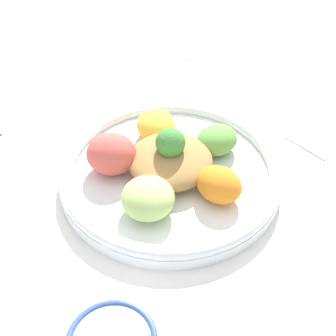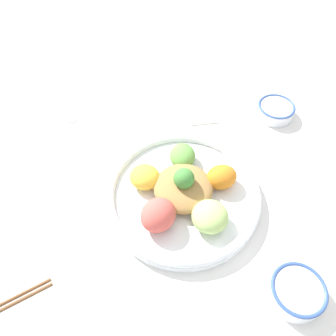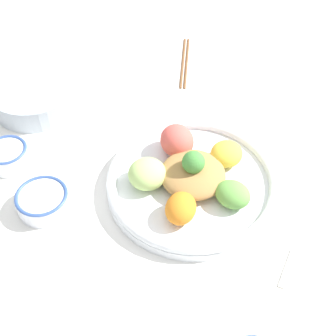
% 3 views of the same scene
% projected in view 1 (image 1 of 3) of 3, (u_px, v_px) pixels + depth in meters
% --- Properties ---
extents(ground_plane, '(2.40, 2.40, 0.00)m').
position_uv_depth(ground_plane, '(188.00, 183.00, 0.73)').
color(ground_plane, white).
extents(salad_platter, '(0.34, 0.34, 0.10)m').
position_uv_depth(salad_platter, '(169.00, 169.00, 0.72)').
color(salad_platter, white).
rests_on(salad_platter, ground_plane).
extents(serving_spoon_main, '(0.04, 0.13, 0.01)m').
position_uv_depth(serving_spoon_main, '(327.00, 158.00, 0.77)').
color(serving_spoon_main, beige).
rests_on(serving_spoon_main, ground_plane).
extents(serving_spoon_extra, '(0.08, 0.12, 0.01)m').
position_uv_depth(serving_spoon_extra, '(188.00, 60.00, 1.01)').
color(serving_spoon_extra, beige).
rests_on(serving_spoon_extra, ground_plane).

